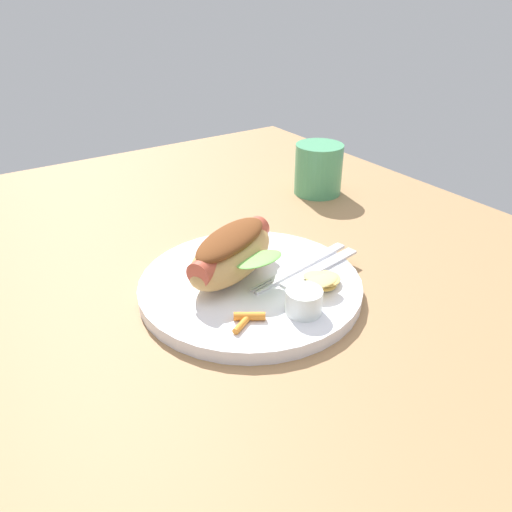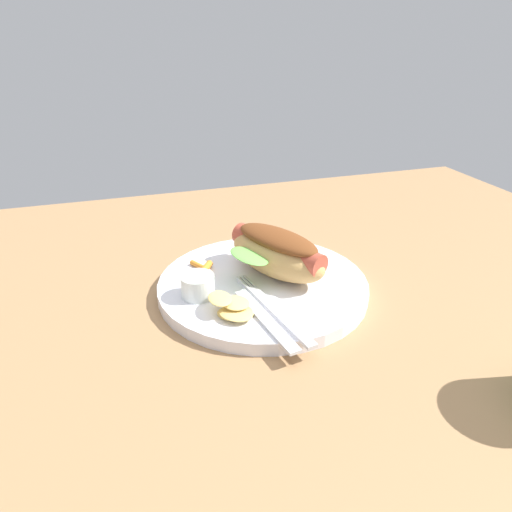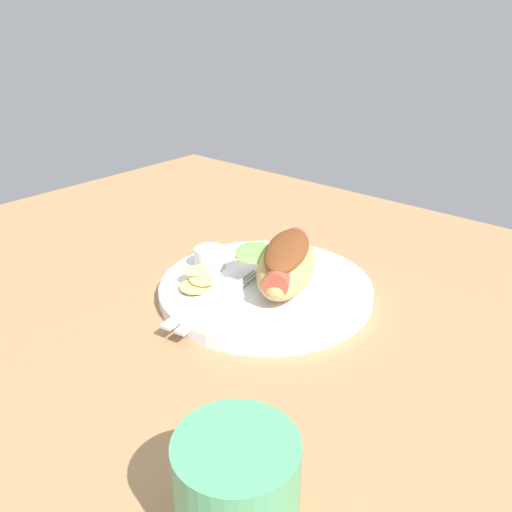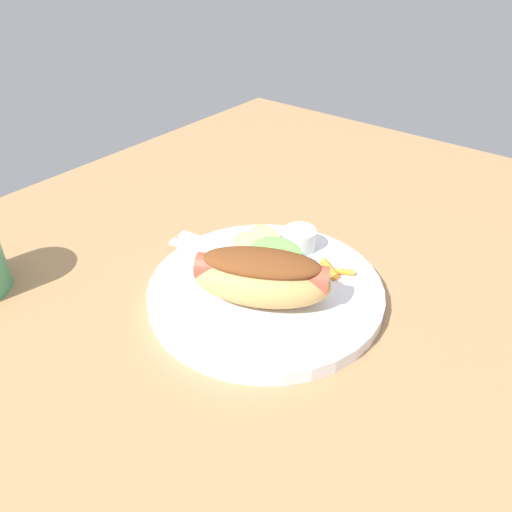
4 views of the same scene
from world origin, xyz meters
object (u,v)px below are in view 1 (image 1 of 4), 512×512
(knife, at_px, (320,268))
(plate, at_px, (250,286))
(drinking_cup, at_px, (318,169))
(sauce_ramekin, at_px, (304,301))
(chips_pile, at_px, (322,280))
(fork, at_px, (302,266))
(carrot_garnish, at_px, (247,319))
(hot_dog, at_px, (232,252))

(knife, bearing_deg, plate, -25.61)
(drinking_cup, bearing_deg, sauce_ramekin, 137.82)
(sauce_ramekin, distance_m, drinking_cup, 0.39)
(sauce_ramekin, bearing_deg, knife, -51.09)
(plate, distance_m, chips_pile, 0.09)
(fork, bearing_deg, carrot_garnish, 15.08)
(fork, xyz_separation_m, drinking_cup, (0.21, -0.20, 0.03))
(knife, relative_size, chips_pile, 1.94)
(hot_dog, bearing_deg, fork, 131.40)
(carrot_garnish, bearing_deg, plate, -35.57)
(plate, height_order, knife, knife)
(knife, bearing_deg, hot_dog, -35.09)
(knife, xyz_separation_m, drinking_cup, (0.23, -0.19, 0.03))
(hot_dog, relative_size, fork, 0.99)
(hot_dog, relative_size, knife, 1.24)
(hot_dog, height_order, carrot_garnish, hot_dog)
(chips_pile, height_order, carrot_garnish, chips_pile)
(carrot_garnish, relative_size, drinking_cup, 0.51)
(hot_dog, relative_size, chips_pile, 2.40)
(knife, height_order, carrot_garnish, carrot_garnish)
(chips_pile, relative_size, drinking_cup, 0.78)
(drinking_cup, bearing_deg, fork, 136.41)
(fork, distance_m, drinking_cup, 0.29)
(carrot_garnish, bearing_deg, knife, -72.77)
(chips_pile, distance_m, drinking_cup, 0.33)
(fork, xyz_separation_m, chips_pile, (-0.05, 0.01, 0.01))
(sauce_ramekin, height_order, carrot_garnish, sauce_ramekin)
(drinking_cup, bearing_deg, chips_pile, 140.88)
(fork, xyz_separation_m, knife, (-0.02, -0.02, -0.00))
(hot_dog, bearing_deg, knife, 126.90)
(plate, distance_m, carrot_garnish, 0.08)
(fork, relative_size, chips_pile, 2.42)
(fork, xyz_separation_m, carrot_garnish, (-0.06, 0.12, 0.00))
(hot_dog, bearing_deg, plate, 90.36)
(fork, distance_m, carrot_garnish, 0.13)
(carrot_garnish, bearing_deg, hot_dog, -22.27)
(sauce_ramekin, relative_size, drinking_cup, 0.46)
(plate, distance_m, knife, 0.09)
(fork, bearing_deg, hot_dog, -31.98)
(hot_dog, xyz_separation_m, sauce_ramekin, (-0.11, -0.02, -0.02))
(carrot_garnish, bearing_deg, chips_pile, -84.42)
(fork, bearing_deg, chips_pile, 69.15)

